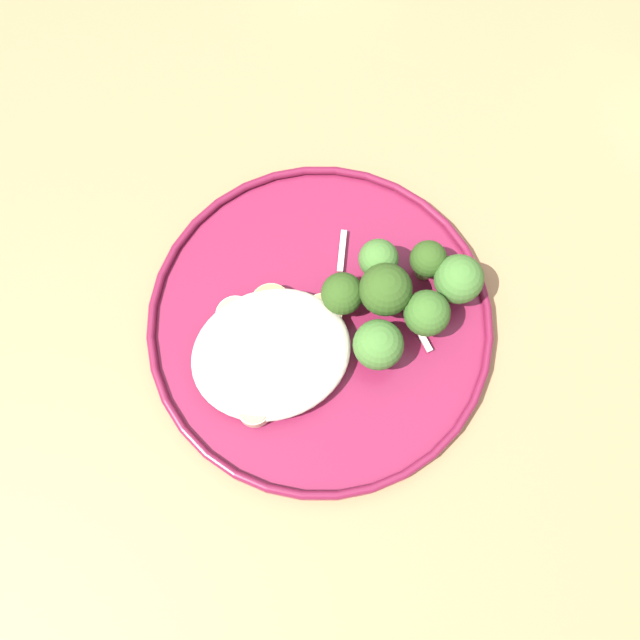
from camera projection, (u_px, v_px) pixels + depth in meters
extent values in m
plane|color=#2D2B28|center=(342.00, 442.00, 1.33)|extent=(6.00, 6.00, 0.00)
cube|color=#9E754C|center=(365.00, 339.00, 0.64)|extent=(1.40, 1.00, 0.04)
cylinder|color=maroon|center=(320.00, 325.00, 0.62)|extent=(0.29, 0.29, 0.01)
torus|color=maroon|center=(320.00, 322.00, 0.61)|extent=(0.29, 0.29, 0.01)
ellipsoid|color=beige|center=(272.00, 356.00, 0.59)|extent=(0.13, 0.11, 0.03)
cylinder|color=beige|center=(275.00, 332.00, 0.60)|extent=(0.02, 0.02, 0.01)
cylinder|color=#988766|center=(275.00, 330.00, 0.60)|extent=(0.02, 0.02, 0.00)
cylinder|color=beige|center=(281.00, 363.00, 0.60)|extent=(0.02, 0.02, 0.01)
cylinder|color=#988766|center=(281.00, 361.00, 0.59)|extent=(0.02, 0.02, 0.00)
cylinder|color=beige|center=(254.00, 409.00, 0.58)|extent=(0.03, 0.03, 0.02)
cylinder|color=#988766|center=(253.00, 408.00, 0.57)|extent=(0.03, 0.03, 0.00)
cylinder|color=#DBB77A|center=(271.00, 305.00, 0.61)|extent=(0.03, 0.03, 0.01)
cylinder|color=#8E774F|center=(271.00, 302.00, 0.60)|extent=(0.03, 0.03, 0.00)
cylinder|color=#E5C689|center=(253.00, 357.00, 0.60)|extent=(0.03, 0.03, 0.01)
cylinder|color=#958159|center=(252.00, 355.00, 0.59)|extent=(0.03, 0.03, 0.00)
cylinder|color=#E5C689|center=(323.00, 314.00, 0.61)|extent=(0.03, 0.03, 0.01)
cylinder|color=#958159|center=(323.00, 311.00, 0.60)|extent=(0.03, 0.03, 0.00)
cylinder|color=beige|center=(236.00, 317.00, 0.61)|extent=(0.03, 0.03, 0.01)
cylinder|color=#988766|center=(235.00, 314.00, 0.60)|extent=(0.03, 0.03, 0.00)
cylinder|color=#89A356|center=(342.00, 302.00, 0.61)|extent=(0.02, 0.02, 0.02)
sphere|color=#2D4C19|center=(342.00, 293.00, 0.59)|extent=(0.03, 0.03, 0.03)
cylinder|color=#89A356|center=(383.00, 300.00, 0.61)|extent=(0.01, 0.01, 0.02)
sphere|color=#2D4C19|center=(386.00, 289.00, 0.58)|extent=(0.04, 0.04, 0.04)
cylinder|color=#7A994C|center=(454.00, 289.00, 0.62)|extent=(0.01, 0.01, 0.02)
sphere|color=#42702D|center=(459.00, 279.00, 0.59)|extent=(0.04, 0.04, 0.04)
cylinder|color=#7A994C|center=(425.00, 268.00, 0.62)|extent=(0.02, 0.02, 0.02)
sphere|color=#2D4C19|center=(428.00, 259.00, 0.60)|extent=(0.03, 0.03, 0.03)
cylinder|color=#7A994C|center=(376.00, 269.00, 0.62)|extent=(0.02, 0.02, 0.02)
sphere|color=#42702D|center=(378.00, 259.00, 0.60)|extent=(0.03, 0.03, 0.03)
cylinder|color=#7A994C|center=(372.00, 353.00, 0.60)|extent=(0.01, 0.01, 0.02)
sphere|color=#42702D|center=(374.00, 346.00, 0.58)|extent=(0.04, 0.04, 0.04)
cylinder|color=#89A356|center=(423.00, 322.00, 0.61)|extent=(0.02, 0.02, 0.02)
sphere|color=#386023|center=(427.00, 313.00, 0.58)|extent=(0.04, 0.04, 0.04)
cube|color=silver|center=(346.00, 250.00, 0.63)|extent=(0.02, 0.04, 0.00)
cube|color=silver|center=(415.00, 323.00, 0.61)|extent=(0.01, 0.05, 0.00)
cube|color=silver|center=(390.00, 290.00, 0.62)|extent=(0.02, 0.05, 0.00)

